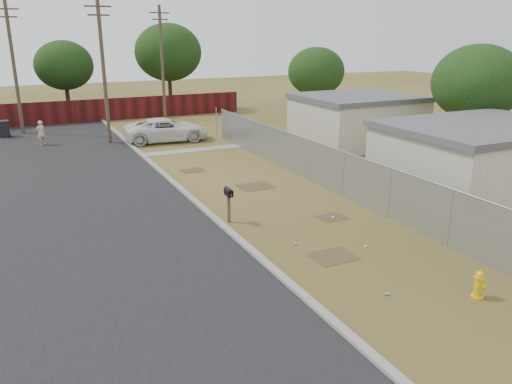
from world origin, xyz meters
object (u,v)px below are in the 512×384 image
fire_hydrant (479,285)px  trash_bin (4,129)px  pickup_truck (167,130)px  pedestrian (41,133)px  mailbox (229,195)px

fire_hydrant → trash_bin: trash_bin is taller
pickup_truck → fire_hydrant: bearing=-171.0°
fire_hydrant → pedestrian: size_ratio=0.52×
pickup_truck → trash_bin: 11.49m
fire_hydrant → trash_bin: size_ratio=0.72×
pickup_truck → trash_bin: size_ratio=4.81×
pickup_truck → trash_bin: pickup_truck is taller
mailbox → trash_bin: bearing=109.2°
fire_hydrant → pickup_truck: size_ratio=0.15×
mailbox → pickup_truck: size_ratio=0.25×
pedestrian → trash_bin: bearing=-83.1°
fire_hydrant → mailbox: bearing=115.2°
pickup_truck → pedestrian: bearing=78.3°
pedestrian → fire_hydrant: bearing=87.7°
mailbox → trash_bin: 23.05m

